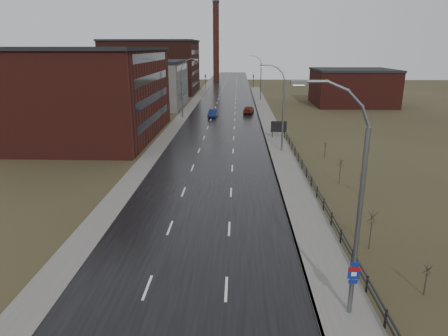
# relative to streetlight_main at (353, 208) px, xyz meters

# --- Properties ---
(road) EXTENTS (14.00, 300.00, 0.06)m
(road) POSITION_rel_streetlight_main_xyz_m (-8.47, 58.00, -6.03)
(road) COLOR black
(road) RESTS_ON ground
(sidewalk_right) EXTENTS (3.20, 180.00, 0.18)m
(sidewalk_right) POSITION_rel_streetlight_main_xyz_m (0.13, 33.00, -5.97)
(sidewalk_right) COLOR #595651
(sidewalk_right) RESTS_ON ground
(curb_right) EXTENTS (0.16, 180.00, 0.18)m
(curb_right) POSITION_rel_streetlight_main_xyz_m (-1.39, 33.00, -5.97)
(curb_right) COLOR slate
(curb_right) RESTS_ON ground
(sidewalk_left) EXTENTS (2.40, 260.00, 0.12)m
(sidewalk_left) POSITION_rel_streetlight_main_xyz_m (-16.67, 58.00, -6.00)
(sidewalk_left) COLOR #595651
(sidewalk_left) RESTS_ON ground
(warehouse_near) EXTENTS (22.44, 28.56, 13.50)m
(warehouse_near) POSITION_rel_streetlight_main_xyz_m (-29.46, 43.00, 0.70)
(warehouse_near) COLOR #471914
(warehouse_near) RESTS_ON ground
(warehouse_mid) EXTENTS (16.32, 20.40, 10.50)m
(warehouse_mid) POSITION_rel_streetlight_main_xyz_m (-26.46, 76.00, -0.80)
(warehouse_mid) COLOR slate
(warehouse_mid) RESTS_ON ground
(warehouse_far) EXTENTS (26.52, 24.48, 15.50)m
(warehouse_far) POSITION_rel_streetlight_main_xyz_m (-31.47, 106.00, 1.70)
(warehouse_far) COLOR #331611
(warehouse_far) RESTS_ON ground
(building_right) EXTENTS (18.36, 16.32, 8.50)m
(building_right) POSITION_rel_streetlight_main_xyz_m (21.83, 80.00, -1.80)
(building_right) COLOR #471914
(building_right) RESTS_ON ground
(smokestack) EXTENTS (2.70, 2.70, 30.70)m
(smokestack) POSITION_rel_streetlight_main_xyz_m (-14.47, 148.00, 9.44)
(smokestack) COLOR #331611
(smokestack) RESTS_ON ground
(streetlight_main) EXTENTS (3.91, 0.29, 12.11)m
(streetlight_main) POSITION_rel_streetlight_main_xyz_m (0.00, 0.00, 0.00)
(streetlight_main) COLOR slate
(streetlight_main) RESTS_ON ground
(streetlight_right_mid) EXTENTS (3.36, 0.28, 11.35)m
(streetlight_right_mid) POSITION_rel_streetlight_main_xyz_m (0.03, 34.00, -0.22)
(streetlight_right_mid) COLOR slate
(streetlight_right_mid) RESTS_ON ground
(streetlight_left) EXTENTS (3.36, 0.28, 11.35)m
(streetlight_left) POSITION_rel_streetlight_main_xyz_m (-16.17, 60.00, -0.22)
(streetlight_left) COLOR slate
(streetlight_left) RESTS_ON ground
(streetlight_right_far) EXTENTS (3.36, 0.28, 11.35)m
(streetlight_right_far) POSITION_rel_streetlight_main_xyz_m (0.03, 88.00, -0.22)
(streetlight_right_far) COLOR slate
(streetlight_right_far) RESTS_ON ground
(guardrail) EXTENTS (0.10, 53.05, 1.10)m
(guardrail) POSITION_rel_streetlight_main_xyz_m (1.83, 16.32, -5.35)
(guardrail) COLOR black
(guardrail) RESTS_ON ground
(shrub_b) EXTENTS (0.46, 0.48, 1.91)m
(shrub_b) POSITION_rel_streetlight_main_xyz_m (5.03, 1.88, -5.05)
(shrub_b) COLOR #382D23
(shrub_b) RESTS_ON ground
(shrub_c) EXTENTS (0.66, 0.69, 2.79)m
(shrub_c) POSITION_rel_streetlight_main_xyz_m (3.62, 7.26, -4.57)
(shrub_c) COLOR #382D23
(shrub_c) RESTS_ON ground
(shrub_d) EXTENTS (0.48, 0.51, 2.03)m
(shrub_d) POSITION_rel_streetlight_main_xyz_m (6.10, 17.97, -4.98)
(shrub_d) COLOR #382D23
(shrub_d) RESTS_ON ground
(shrub_e) EXTENTS (0.63, 0.66, 2.66)m
(shrub_e) POSITION_rel_streetlight_main_xyz_m (4.85, 21.03, -4.65)
(shrub_e) COLOR #382D23
(shrub_e) RESTS_ON ground
(shrub_f) EXTENTS (0.46, 0.48, 1.92)m
(shrub_f) POSITION_rel_streetlight_main_xyz_m (5.49, 31.32, -5.04)
(shrub_f) COLOR #382D23
(shrub_f) RESTS_ON ground
(billboard) EXTENTS (2.38, 0.17, 2.74)m
(billboard) POSITION_rel_streetlight_main_xyz_m (0.63, 41.82, -4.24)
(billboard) COLOR black
(billboard) RESTS_ON ground
(traffic_light_left) EXTENTS (0.58, 2.73, 5.30)m
(traffic_light_left) POSITION_rel_streetlight_main_xyz_m (-16.47, 118.00, -1.46)
(traffic_light_left) COLOR black
(traffic_light_left) RESTS_ON ground
(traffic_light_right) EXTENTS (0.58, 2.73, 5.30)m
(traffic_light_right) POSITION_rel_streetlight_main_xyz_m (-0.47, 118.00, -1.46)
(traffic_light_right) COLOR black
(traffic_light_right) RESTS_ON ground
(car_near) EXTENTS (1.91, 4.70, 1.52)m
(car_near) POSITION_rel_streetlight_main_xyz_m (-10.50, 60.94, -5.30)
(car_near) COLOR #0E1948
(car_near) RESTS_ON ground
(car_far) EXTENTS (2.58, 5.02, 1.64)m
(car_far) POSITION_rel_streetlight_main_xyz_m (-3.31, 65.79, -5.24)
(car_far) COLOR #571B0E
(car_far) RESTS_ON ground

